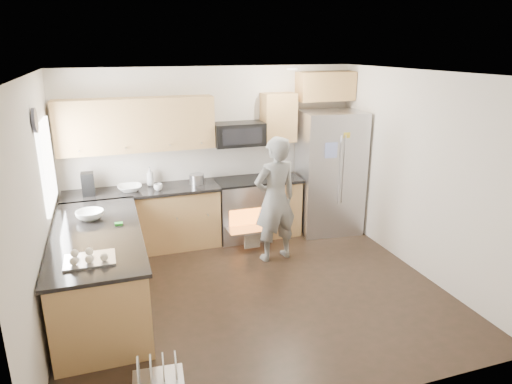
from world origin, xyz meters
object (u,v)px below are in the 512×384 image
object	(u,v)px
refrigerator	(330,172)
dish_rack	(158,375)
stove_range	(241,196)
person	(275,200)

from	to	relation	value
refrigerator	dish_rack	bearing A→B (deg)	-131.79
refrigerator	dish_rack	world-z (taller)	refrigerator
stove_range	dish_rack	world-z (taller)	stove_range
stove_range	dish_rack	size ratio (longest dim) A/B	3.71
stove_range	person	size ratio (longest dim) A/B	1.02
refrigerator	person	bearing A→B (deg)	-142.38
stove_range	refrigerator	distance (m)	1.46
stove_range	person	world-z (taller)	stove_range
person	dish_rack	bearing A→B (deg)	37.58
refrigerator	person	distance (m)	1.40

